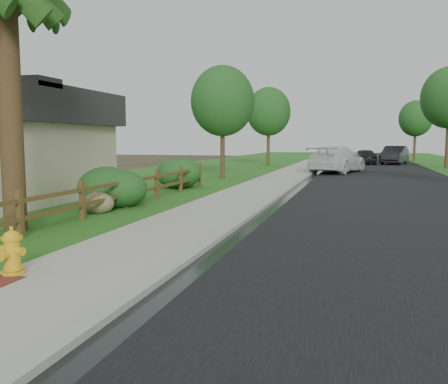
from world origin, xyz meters
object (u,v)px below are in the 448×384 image
(white_suv, at_px, (337,159))
(dark_car_mid, at_px, (364,156))
(ranch_fence, at_px, (106,194))
(fire_hydrant, at_px, (12,252))

(white_suv, xyz_separation_m, dark_car_mid, (1.90, 12.31, -0.18))
(ranch_fence, height_order, fire_hydrant, ranch_fence)
(white_suv, height_order, dark_car_mid, white_suv)
(ranch_fence, distance_m, dark_car_mid, 33.45)
(fire_hydrant, xyz_separation_m, dark_car_mid, (5.60, 38.72, 0.27))
(fire_hydrant, height_order, white_suv, white_suv)
(fire_hydrant, bearing_deg, ranch_fence, 107.22)
(dark_car_mid, bearing_deg, fire_hydrant, 71.21)
(fire_hydrant, relative_size, dark_car_mid, 0.18)
(ranch_fence, xyz_separation_m, white_suv, (5.60, 20.28, 0.27))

